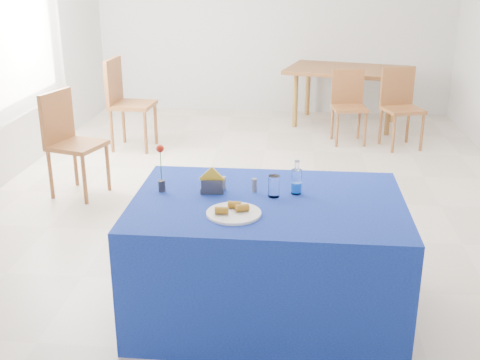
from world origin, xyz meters
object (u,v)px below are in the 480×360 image
at_px(plate, 234,213).
at_px(water_bottle, 296,182).
at_px(chair_bg_left, 348,101).
at_px(chair_win_b, 124,97).
at_px(oak_table, 347,74).
at_px(blue_table, 267,257).
at_px(chair_win_a, 68,136).
at_px(chair_bg_right, 400,102).

height_order(plate, water_bottle, water_bottle).
height_order(chair_bg_left, chair_win_b, chair_win_b).
xyz_separation_m(water_bottle, chair_win_b, (-1.99, 3.25, -0.23)).
bearing_deg(plate, chair_bg_left, 77.08).
bearing_deg(plate, oak_table, 78.78).
xyz_separation_m(oak_table, chair_bg_left, (-0.03, -0.80, -0.18)).
distance_m(blue_table, chair_win_b, 3.84).
relative_size(oak_table, chair_win_b, 1.65).
relative_size(blue_table, chair_win_a, 1.65).
height_order(chair_win_a, chair_win_b, chair_win_b).
height_order(plate, oak_table, plate).
relative_size(chair_bg_left, chair_win_a, 0.89).
xyz_separation_m(water_bottle, chair_bg_left, (0.61, 3.78, -0.33)).
height_order(oak_table, chair_bg_left, chair_bg_left).
bearing_deg(oak_table, chair_bg_left, -92.26).
relative_size(oak_table, chair_win_a, 1.77).
bearing_deg(chair_win_b, blue_table, -148.15).
distance_m(blue_table, chair_bg_right, 4.00).
xyz_separation_m(water_bottle, oak_table, (0.64, 4.59, -0.15)).
xyz_separation_m(oak_table, chair_bg_right, (0.55, -0.94, -0.15)).
height_order(chair_bg_right, chair_win_a, chair_win_a).
distance_m(water_bottle, chair_win_b, 3.82).
height_order(water_bottle, oak_table, water_bottle).
xyz_separation_m(blue_table, chair_win_a, (-1.93, 1.88, 0.18)).
height_order(plate, chair_bg_right, chair_bg_right).
height_order(blue_table, chair_bg_left, chair_bg_left).
bearing_deg(chair_bg_right, blue_table, -127.20).
bearing_deg(water_bottle, chair_bg_left, 80.87).
bearing_deg(blue_table, water_bottle, 36.28).
xyz_separation_m(plate, chair_win_a, (-1.76, 2.12, -0.21)).
bearing_deg(chair_win_b, plate, -152.06).
distance_m(plate, chair_bg_left, 4.26).
relative_size(blue_table, chair_bg_right, 1.74).
distance_m(blue_table, chair_bg_left, 3.98).
xyz_separation_m(chair_bg_left, chair_win_a, (-2.71, -2.02, 0.06)).
xyz_separation_m(blue_table, chair_bg_left, (0.77, 3.90, 0.12)).
relative_size(blue_table, chair_bg_left, 1.85).
height_order(oak_table, chair_bg_right, chair_bg_right).
height_order(water_bottle, chair_bg_right, water_bottle).
bearing_deg(chair_bg_right, plate, -128.37).
xyz_separation_m(plate, blue_table, (0.18, 0.24, -0.39)).
distance_m(oak_table, chair_bg_right, 1.10).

